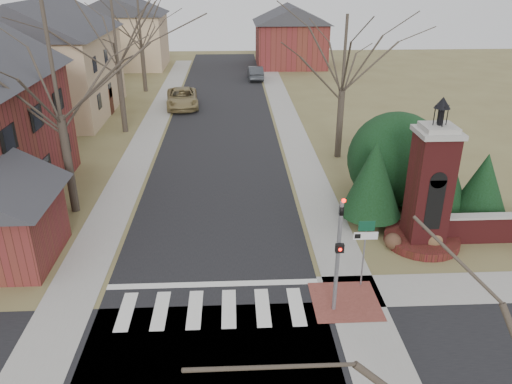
{
  "coord_description": "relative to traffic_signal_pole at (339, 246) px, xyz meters",
  "views": [
    {
      "loc": [
        0.86,
        -13.58,
        11.05
      ],
      "look_at": [
        1.81,
        6.0,
        2.16
      ],
      "focal_mm": 35.0,
      "sensor_mm": 36.0,
      "label": 1
    }
  ],
  "objects": [
    {
      "name": "sidewalk_left",
      "position": [
        -9.5,
        21.43,
        -2.58
      ],
      "size": [
        2.0,
        60.0,
        0.02
      ],
      "primitive_type": "cube",
      "color": "gray",
      "rests_on": "ground"
    },
    {
      "name": "crosswalk_zone",
      "position": [
        -4.3,
        0.23,
        -2.58
      ],
      "size": [
        8.0,
        2.2,
        0.02
      ],
      "primitive_type": "cube",
      "color": "silver",
      "rests_on": "ground"
    },
    {
      "name": "house_distant_left",
      "position": [
        -16.31,
        47.42,
        1.66
      ],
      "size": [
        10.8,
        8.8,
        8.53
      ],
      "color": "tan",
      "rests_on": "ground"
    },
    {
      "name": "main_street",
      "position": [
        -4.3,
        21.43,
        -2.58
      ],
      "size": [
        8.0,
        70.0,
        0.01
      ],
      "primitive_type": "cube",
      "color": "black",
      "rests_on": "ground"
    },
    {
      "name": "bare_tree_1",
      "position": [
        -11.3,
        21.43,
        5.44
      ],
      "size": [
        8.4,
        8.4,
        11.64
      ],
      "color": "#473D33",
      "rests_on": "ground"
    },
    {
      "name": "bare_tree_3",
      "position": [
        3.2,
        15.43,
        4.1
      ],
      "size": [
        7.0,
        7.0,
        9.7
      ],
      "color": "#473D33",
      "rests_on": "ground"
    },
    {
      "name": "sign_post",
      "position": [
        1.29,
        1.41,
        -0.64
      ],
      "size": [
        0.9,
        0.07,
        2.75
      ],
      "color": "slate",
      "rests_on": "ground"
    },
    {
      "name": "house_stucco_left",
      "position": [
        -17.8,
        26.42,
        2.01
      ],
      "size": [
        9.8,
        12.8,
        9.28
      ],
      "color": "tan",
      "rests_on": "ground"
    },
    {
      "name": "stop_bar",
      "position": [
        -4.3,
        1.73,
        -2.58
      ],
      "size": [
        8.0,
        0.35,
        0.02
      ],
      "primitive_type": "cube",
      "color": "silver",
      "rests_on": "ground"
    },
    {
      "name": "evergreen_mass",
      "position": [
        4.7,
        8.93,
        -0.19
      ],
      "size": [
        4.8,
        4.8,
        4.8
      ],
      "primitive_type": "sphere",
      "color": "black",
      "rests_on": "ground"
    },
    {
      "name": "bare_tree_2",
      "position": [
        -11.8,
        34.43,
        4.44
      ],
      "size": [
        7.35,
        7.35,
        10.19
      ],
      "color": "#473D33",
      "rests_on": "ground"
    },
    {
      "name": "traffic_signal_pole",
      "position": [
        0.0,
        0.0,
        0.0
      ],
      "size": [
        0.28,
        0.41,
        4.5
      ],
      "color": "slate",
      "rests_on": "ground"
    },
    {
      "name": "brick_gate_monument",
      "position": [
        4.7,
        4.42,
        -0.42
      ],
      "size": [
        3.2,
        3.2,
        6.47
      ],
      "color": "maroon",
      "rests_on": "ground"
    },
    {
      "name": "ground",
      "position": [
        -4.3,
        -0.57,
        -2.59
      ],
      "size": [
        120.0,
        120.0,
        0.0
      ],
      "primitive_type": "plane",
      "color": "brown",
      "rests_on": "ground"
    },
    {
      "name": "curb_apron",
      "position": [
        0.5,
        0.43,
        -2.57
      ],
      "size": [
        2.4,
        2.4,
        0.02
      ],
      "primitive_type": "cube",
      "color": "brown",
      "rests_on": "ground"
    },
    {
      "name": "sidewalk_right_main",
      "position": [
        0.9,
        21.43,
        -2.58
      ],
      "size": [
        2.0,
        60.0,
        0.02
      ],
      "primitive_type": "cube",
      "color": "gray",
      "rests_on": "ground"
    },
    {
      "name": "dry_shrub_right",
      "position": [
        5.0,
        4.03,
        -2.11
      ],
      "size": [
        0.95,
        0.95,
        0.95
      ],
      "primitive_type": "sphere",
      "color": "brown",
      "rests_on": "ground"
    },
    {
      "name": "house_distant_right",
      "position": [
        3.69,
        47.42,
        1.06
      ],
      "size": [
        8.8,
        8.8,
        7.3
      ],
      "color": "maroon",
      "rests_on": "ground"
    },
    {
      "name": "evergreen_far",
      "position": [
        8.2,
        6.63,
        -0.69
      ],
      "size": [
        2.4,
        2.4,
        3.3
      ],
      "color": "#473D33",
      "rests_on": "ground"
    },
    {
      "name": "distant_car",
      "position": [
        -0.9,
        39.43,
        -1.87
      ],
      "size": [
        1.66,
        4.37,
        1.42
      ],
      "primitive_type": "imported",
      "rotation": [
        0.0,
        0.0,
        3.18
      ],
      "color": "#373B40",
      "rests_on": "ground"
    },
    {
      "name": "evergreen_near",
      "position": [
        2.9,
        6.43,
        -0.29
      ],
      "size": [
        2.8,
        2.8,
        4.1
      ],
      "color": "#473D33",
      "rests_on": "ground"
    },
    {
      "name": "bare_tree_0",
      "position": [
        -11.3,
        8.43,
        5.11
      ],
      "size": [
        8.05,
        8.05,
        11.15
      ],
      "color": "#473D33",
      "rests_on": "ground"
    },
    {
      "name": "evergreen_mid",
      "position": [
        6.2,
        7.63,
        0.01
      ],
      "size": [
        3.4,
        3.4,
        4.7
      ],
      "color": "#473D33",
      "rests_on": "ground"
    },
    {
      "name": "pickup_truck",
      "position": [
        -7.7,
        28.21,
        -1.81
      ],
      "size": [
        3.13,
        5.85,
        1.56
      ],
      "primitive_type": "imported",
      "rotation": [
        0.0,
        0.0,
        0.1
      ],
      "color": "#907E4F",
      "rests_on": "ground"
    },
    {
      "name": "dry_shrub_left",
      "position": [
        3.3,
        4.03,
        -2.23
      ],
      "size": [
        0.72,
        0.72,
        0.72
      ],
      "primitive_type": "sphere",
      "color": "#4D3223",
      "rests_on": "ground"
    }
  ]
}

